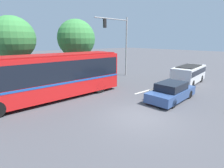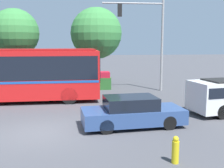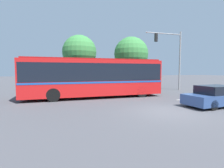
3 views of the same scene
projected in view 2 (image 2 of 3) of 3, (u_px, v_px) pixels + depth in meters
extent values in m
plane|color=#444449|center=(41.00, 132.00, 11.20)|extent=(140.00, 140.00, 0.00)
cube|color=red|center=(5.00, 75.00, 16.69)|extent=(11.55, 2.77, 2.92)
cube|color=black|center=(4.00, 67.00, 16.62)|extent=(11.32, 2.80, 1.40)
cube|color=#194C9E|center=(5.00, 80.00, 16.75)|extent=(11.44, 2.79, 0.14)
cube|color=black|center=(98.00, 68.00, 17.42)|extent=(0.12, 2.09, 1.63)
cube|color=maroon|center=(3.00, 50.00, 16.47)|extent=(11.09, 2.56, 0.10)
cylinder|color=black|center=(70.00, 90.00, 18.46)|extent=(1.01, 0.33, 1.00)
cylinder|color=black|center=(69.00, 96.00, 16.35)|extent=(1.01, 0.33, 1.00)
cube|color=navy|center=(133.00, 116.00, 11.97)|extent=(4.57, 2.19, 0.63)
cube|color=black|center=(131.00, 103.00, 11.86)|extent=(2.35, 1.77, 0.53)
cylinder|color=black|center=(156.00, 113.00, 13.03)|extent=(0.62, 0.28, 0.60)
cylinder|color=black|center=(169.00, 123.00, 11.53)|extent=(0.62, 0.28, 0.60)
cylinder|color=black|center=(100.00, 117.00, 12.48)|extent=(0.62, 0.28, 0.60)
cylinder|color=black|center=(106.00, 127.00, 10.98)|extent=(0.62, 0.28, 0.60)
cylinder|color=black|center=(202.00, 104.00, 14.68)|extent=(0.75, 0.37, 0.71)
cylinder|color=black|center=(222.00, 112.00, 13.12)|extent=(0.75, 0.37, 0.71)
cylinder|color=gray|center=(162.00, 46.00, 20.46)|extent=(0.18, 0.18, 6.82)
cylinder|color=gray|center=(133.00, 3.00, 19.75)|extent=(4.49, 0.12, 0.12)
cube|color=black|center=(120.00, 10.00, 19.72)|extent=(0.30, 0.22, 0.90)
cylinder|color=red|center=(120.00, 6.00, 19.80)|extent=(0.18, 0.02, 0.18)
cylinder|color=yellow|center=(120.00, 10.00, 19.84)|extent=(0.18, 0.02, 0.18)
cylinder|color=green|center=(120.00, 15.00, 19.89)|extent=(0.18, 0.02, 0.18)
cube|color=#286028|center=(54.00, 84.00, 21.24)|extent=(8.84, 1.05, 0.93)
cube|color=#B7192D|center=(54.00, 75.00, 21.14)|extent=(8.66, 1.00, 0.44)
cylinder|color=brown|center=(17.00, 69.00, 22.51)|extent=(0.29, 0.29, 3.02)
sphere|color=#387F3D|center=(15.00, 33.00, 22.07)|extent=(3.91, 3.91, 3.91)
cylinder|color=brown|center=(97.00, 68.00, 23.69)|extent=(0.34, 0.34, 2.87)
sphere|color=#387F3D|center=(96.00, 33.00, 23.23)|extent=(4.37, 4.37, 4.37)
cylinder|color=gold|center=(175.00, 152.00, 8.30)|extent=(0.22, 0.22, 0.70)
sphere|color=gold|center=(176.00, 139.00, 8.24)|extent=(0.18, 0.18, 0.18)
cube|color=silver|center=(128.00, 111.00, 14.66)|extent=(2.40, 0.16, 0.01)
cube|color=silver|center=(159.00, 110.00, 14.81)|extent=(2.40, 0.16, 0.01)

